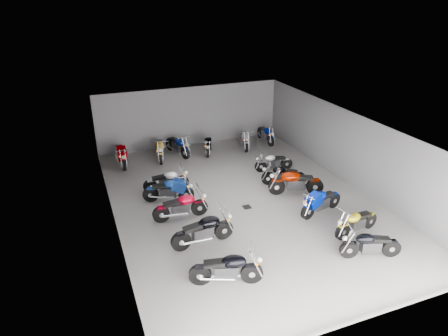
{
  "coord_description": "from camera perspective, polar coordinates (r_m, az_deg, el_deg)",
  "views": [
    {
      "loc": [
        -5.83,
        -12.99,
        7.9
      ],
      "look_at": [
        -0.28,
        1.27,
        1.0
      ],
      "focal_mm": 32.0,
      "sensor_mm": 36.0,
      "label": 1
    }
  ],
  "objects": [
    {
      "name": "motorcycle_back_b",
      "position": [
        20.34,
        -9.11,
        2.7
      ],
      "size": [
        0.62,
        2.19,
        0.97
      ],
      "rotation": [
        0.0,
        0.0,
        2.94
      ],
      "color": "black",
      "rests_on": "ground"
    },
    {
      "name": "motorcycle_back_e",
      "position": [
        21.6,
        2.96,
        4.2
      ],
      "size": [
        0.72,
        2.03,
        0.91
      ],
      "rotation": [
        0.0,
        0.0,
        2.86
      ],
      "color": "black",
      "rests_on": "ground"
    },
    {
      "name": "ground",
      "position": [
        16.28,
        2.55,
        -4.78
      ],
      "size": [
        14.0,
        14.0,
        0.0
      ],
      "primitive_type": "plane",
      "color": "gray",
      "rests_on": "ground"
    },
    {
      "name": "motorcycle_back_a",
      "position": [
        20.03,
        -14.51,
        1.92
      ],
      "size": [
        0.44,
        2.28,
        1.0
      ],
      "rotation": [
        0.0,
        0.0,
        3.14
      ],
      "color": "black",
      "rests_on": "ground"
    },
    {
      "name": "motorcycle_left_e",
      "position": [
        16.2,
        -7.88,
        -3.17
      ],
      "size": [
        1.99,
        0.83,
        0.91
      ],
      "rotation": [
        0.0,
        0.0,
        -1.92
      ],
      "color": "black",
      "rests_on": "ground"
    },
    {
      "name": "motorcycle_back_d",
      "position": [
        20.87,
        -2.24,
        3.33
      ],
      "size": [
        0.82,
        1.79,
        0.83
      ],
      "rotation": [
        0.0,
        0.0,
        2.76
      ],
      "color": "black",
      "rests_on": "ground"
    },
    {
      "name": "motorcycle_back_c",
      "position": [
        20.73,
        -6.63,
        3.25
      ],
      "size": [
        0.73,
        2.13,
        0.96
      ],
      "rotation": [
        0.0,
        0.0,
        3.42
      ],
      "color": "black",
      "rests_on": "ground"
    },
    {
      "name": "drain_grate",
      "position": [
        15.88,
        3.27,
        -5.58
      ],
      "size": [
        0.32,
        0.32,
        0.01
      ],
      "primitive_type": "cube",
      "color": "black",
      "rests_on": "ground"
    },
    {
      "name": "ceiling",
      "position": [
        14.99,
        2.78,
        6.04
      ],
      "size": [
        10.0,
        14.0,
        0.04
      ],
      "primitive_type": "cube",
      "color": "black",
      "rests_on": "wall_back"
    },
    {
      "name": "motorcycle_back_f",
      "position": [
        22.48,
        6.0,
        4.88
      ],
      "size": [
        0.42,
        2.04,
        0.9
      ],
      "rotation": [
        0.0,
        0.0,
        3.09
      ],
      "color": "black",
      "rests_on": "ground"
    },
    {
      "name": "motorcycle_right_b",
      "position": [
        14.76,
        18.39,
        -7.33
      ],
      "size": [
        1.97,
        0.54,
        0.87
      ],
      "rotation": [
        0.0,
        0.0,
        1.76
      ],
      "color": "black",
      "rests_on": "ground"
    },
    {
      "name": "motorcycle_right_f",
      "position": [
        18.93,
        7.06,
        0.88
      ],
      "size": [
        1.86,
        0.43,
        0.82
      ],
      "rotation": [
        0.0,
        0.0,
        1.45
      ],
      "color": "black",
      "rests_on": "ground"
    },
    {
      "name": "motorcycle_right_e",
      "position": [
        17.59,
        8.47,
        -1.01
      ],
      "size": [
        1.85,
        0.91,
        0.86
      ],
      "rotation": [
        0.0,
        0.0,
        1.16
      ],
      "color": "black",
      "rests_on": "ground"
    },
    {
      "name": "motorcycle_left_a",
      "position": [
        11.86,
        0.44,
        -14.2
      ],
      "size": [
        2.1,
        0.83,
        0.95
      ],
      "rotation": [
        0.0,
        0.0,
        -1.89
      ],
      "color": "black",
      "rests_on": "ground"
    },
    {
      "name": "motorcycle_right_d",
      "position": [
        16.83,
        10.15,
        -2.02
      ],
      "size": [
        2.22,
        0.93,
        1.01
      ],
      "rotation": [
        0.0,
        0.0,
        1.22
      ],
      "color": "black",
      "rests_on": "ground"
    },
    {
      "name": "wall_left",
      "position": [
        14.46,
        -15.82,
        -2.55
      ],
      "size": [
        0.1,
        14.0,
        3.2
      ],
      "primitive_type": "cube",
      "color": "slate",
      "rests_on": "ground"
    },
    {
      "name": "wall_right",
      "position": [
        18.05,
        17.37,
        2.68
      ],
      "size": [
        0.1,
        14.0,
        3.2
      ],
      "primitive_type": "cube",
      "color": "slate",
      "rests_on": "ground"
    },
    {
      "name": "motorcycle_left_d",
      "position": [
        14.97,
        -6.15,
        -5.48
      ],
      "size": [
        2.11,
        0.42,
        0.93
      ],
      "rotation": [
        0.0,
        0.0,
        -1.59
      ],
      "color": "black",
      "rests_on": "ground"
    },
    {
      "name": "motorcycle_left_c",
      "position": [
        13.48,
        -2.94,
        -8.88
      ],
      "size": [
        2.24,
        0.48,
        0.98
      ],
      "rotation": [
        0.0,
        0.0,
        -1.49
      ],
      "color": "black",
      "rests_on": "ground"
    },
    {
      "name": "motorcycle_right_c",
      "position": [
        15.65,
        13.67,
        -4.7
      ],
      "size": [
        2.05,
        0.69,
        0.92
      ],
      "rotation": [
        0.0,
        0.0,
        1.84
      ],
      "color": "black",
      "rests_on": "ground"
    },
    {
      "name": "motorcycle_left_f",
      "position": [
        17.08,
        -8.18,
        -1.79
      ],
      "size": [
        1.96,
        0.42,
        0.86
      ],
      "rotation": [
        0.0,
        0.0,
        -1.65
      ],
      "color": "black",
      "rests_on": "ground"
    },
    {
      "name": "motorcycle_right_a",
      "position": [
        13.71,
        20.14,
        -10.21
      ],
      "size": [
        1.93,
        0.74,
        0.88
      ],
      "rotation": [
        0.0,
        0.0,
        1.26
      ],
      "color": "black",
      "rests_on": "ground"
    },
    {
      "name": "wall_back",
      "position": [
        21.76,
        -4.82,
        7.35
      ],
      "size": [
        10.0,
        0.1,
        3.2
      ],
      "primitive_type": "cube",
      "color": "slate",
      "rests_on": "ground"
    }
  ]
}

